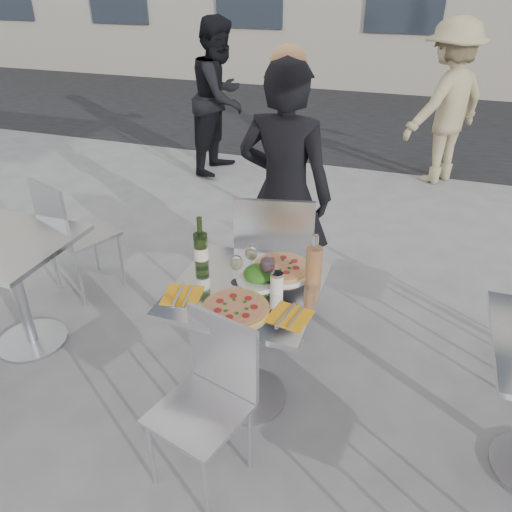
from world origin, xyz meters
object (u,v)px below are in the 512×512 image
(woman_diner, at_px, (284,195))
(side_chair_lfar, at_px, (69,229))
(pizza_near, at_px, (236,308))
(salad_plate, at_px, (258,275))
(pedestrian_b, at_px, (446,104))
(napkin_left, at_px, (182,295))
(wine_bottle, at_px, (201,249))
(wineglass_white_b, at_px, (251,254))
(side_table_left, at_px, (13,272))
(wineglass_red_a, at_px, (268,267))
(carafe, at_px, (314,266))
(main_table, at_px, (247,321))
(pedestrian_a, at_px, (220,97))
(wineglass_red_b, at_px, (267,266))
(chair_far, at_px, (275,254))
(chair_near, at_px, (210,389))
(pizza_far, at_px, (281,268))
(napkin_right, at_px, (290,316))
(sugar_shaker, at_px, (277,282))
(wineglass_white_a, at_px, (236,264))

(woman_diner, bearing_deg, side_chair_lfar, 16.51)
(pizza_near, distance_m, salad_plate, 0.27)
(pedestrian_b, relative_size, napkin_left, 8.23)
(pizza_near, height_order, wine_bottle, wine_bottle)
(pedestrian_b, height_order, wineglass_white_b, pedestrian_b)
(side_table_left, relative_size, wineglass_red_a, 4.76)
(wineglass_white_b, bearing_deg, carafe, -5.70)
(pedestrian_b, bearing_deg, wineglass_white_b, 23.21)
(main_table, distance_m, wineglass_red_a, 0.34)
(woman_diner, bearing_deg, wine_bottle, 79.82)
(pedestrian_a, height_order, wineglass_red_b, pedestrian_a)
(wine_bottle, xyz_separation_m, carafe, (0.60, 0.01, 0.00))
(pizza_near, distance_m, wineglass_white_b, 0.36)
(chair_far, distance_m, wineglass_red_b, 0.62)
(side_table_left, bearing_deg, wine_bottle, 4.89)
(pizza_near, bearing_deg, wineglass_red_a, 72.71)
(chair_near, distance_m, salad_plate, 0.61)
(wineglass_red_a, bearing_deg, pizza_far, 81.60)
(wine_bottle, bearing_deg, salad_plate, -5.03)
(side_chair_lfar, relative_size, salad_plate, 4.10)
(wineglass_red_b, bearing_deg, napkin_right, -50.14)
(salad_plate, height_order, wine_bottle, wine_bottle)
(side_table_left, xyz_separation_m, chair_near, (1.49, -0.46, -0.05))
(wineglass_red_b, bearing_deg, wine_bottle, 173.48)
(salad_plate, xyz_separation_m, wineglass_red_a, (0.06, -0.02, 0.07))
(salad_plate, xyz_separation_m, wineglass_white_b, (-0.06, 0.07, 0.07))
(chair_far, relative_size, side_chair_lfar, 1.13)
(pizza_far, relative_size, sugar_shaker, 3.08)
(salad_plate, relative_size, wineglass_white_b, 1.40)
(woman_diner, bearing_deg, wineglass_white_b, 97.50)
(wineglass_red_a, bearing_deg, side_table_left, -178.01)
(pizza_far, height_order, wineglass_white_a, wineglass_white_a)
(chair_near, relative_size, side_chair_lfar, 0.92)
(sugar_shaker, height_order, napkin_left, sugar_shaker)
(side_chair_lfar, relative_size, wineglass_white_b, 5.72)
(chair_near, distance_m, woman_diner, 1.46)
(main_table, xyz_separation_m, wineglass_red_a, (0.10, 0.06, 0.32))
(wineglass_white_b, xyz_separation_m, napkin_right, (0.29, -0.31, -0.11))
(pedestrian_b, xyz_separation_m, napkin_left, (-1.16, -4.09, -0.11))
(sugar_shaker, bearing_deg, salad_plate, 152.90)
(wineglass_red_a, bearing_deg, main_table, -149.86)
(wine_bottle, bearing_deg, woman_diner, 76.24)
(wineglass_red_a, bearing_deg, carafe, 15.56)
(pedestrian_a, xyz_separation_m, salad_plate, (1.60, -3.37, -0.07))
(pizza_near, bearing_deg, wine_bottle, 135.61)
(pedestrian_b, height_order, carafe, pedestrian_b)
(side_table_left, distance_m, wine_bottle, 1.26)
(napkin_left, bearing_deg, woman_diner, 69.47)
(pedestrian_a, height_order, wineglass_white_b, pedestrian_a)
(sugar_shaker, bearing_deg, pedestrian_a, 116.58)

